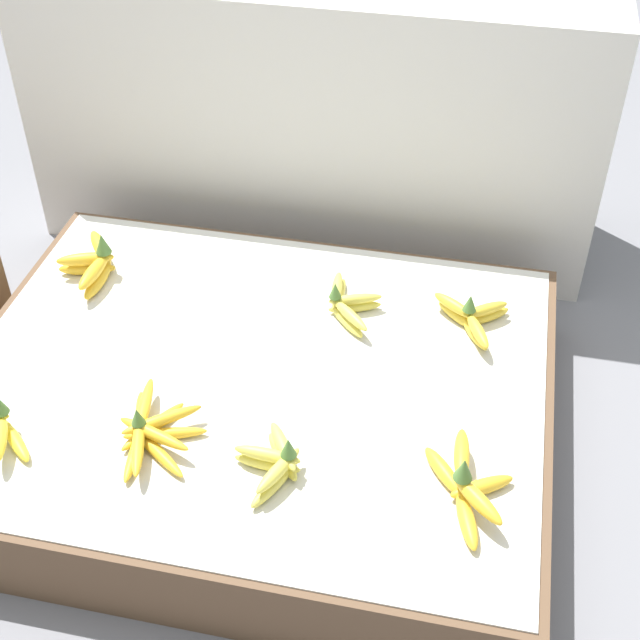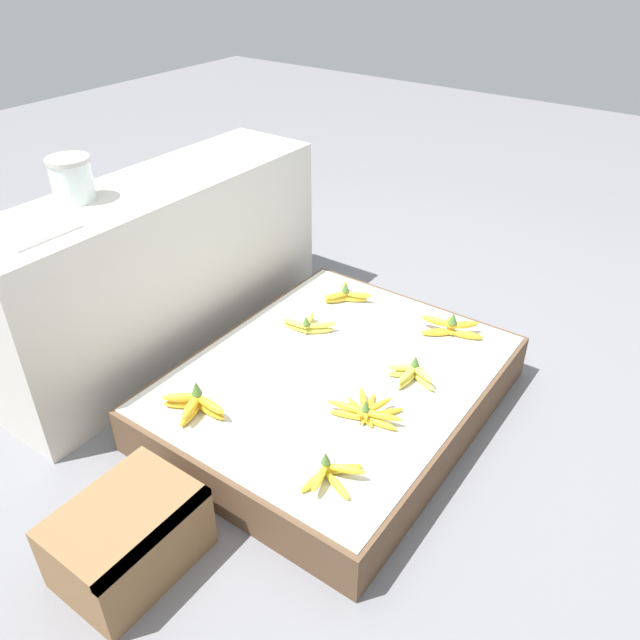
{
  "view_description": "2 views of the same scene",
  "coord_description": "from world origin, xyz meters",
  "px_view_note": "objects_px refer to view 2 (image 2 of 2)",
  "views": [
    {
      "loc": [
        0.42,
        -1.29,
        1.47
      ],
      "look_at": [
        0.12,
        0.12,
        0.25
      ],
      "focal_mm": 50.0,
      "sensor_mm": 36.0,
      "label": 1
    },
    {
      "loc": [
        -1.48,
        -0.99,
        1.57
      ],
      "look_at": [
        0.03,
        0.09,
        0.35
      ],
      "focal_mm": 35.0,
      "sensor_mm": 36.0,
      "label": 2
    }
  ],
  "objects_px": {
    "banana_bunch_middle_midright": "(308,325)",
    "foam_tray_white": "(36,230)",
    "glass_jar": "(72,179)",
    "banana_bunch_middle_left": "(195,404)",
    "banana_bunch_front_right": "(451,327)",
    "banana_bunch_middle_right": "(346,294)",
    "banana_bunch_front_midleft": "(367,411)",
    "wooden_crate": "(129,537)",
    "banana_bunch_front_midright": "(412,374)",
    "banana_bunch_front_left": "(332,474)"
  },
  "relations": [
    {
      "from": "banana_bunch_middle_midright",
      "to": "glass_jar",
      "type": "xyz_separation_m",
      "value": [
        -0.46,
        0.67,
        0.59
      ]
    },
    {
      "from": "banana_bunch_front_midleft",
      "to": "banana_bunch_middle_right",
      "type": "height_order",
      "value": "banana_bunch_middle_right"
    },
    {
      "from": "banana_bunch_front_midleft",
      "to": "foam_tray_white",
      "type": "height_order",
      "value": "foam_tray_white"
    },
    {
      "from": "banana_bunch_middle_left",
      "to": "banana_bunch_middle_midright",
      "type": "height_order",
      "value": "banana_bunch_middle_left"
    },
    {
      "from": "banana_bunch_front_left",
      "to": "banana_bunch_middle_left",
      "type": "bearing_deg",
      "value": 91.82
    },
    {
      "from": "glass_jar",
      "to": "foam_tray_white",
      "type": "bearing_deg",
      "value": -152.58
    },
    {
      "from": "foam_tray_white",
      "to": "banana_bunch_front_right",
      "type": "bearing_deg",
      "value": -45.15
    },
    {
      "from": "banana_bunch_front_midright",
      "to": "banana_bunch_front_right",
      "type": "bearing_deg",
      "value": 2.76
    },
    {
      "from": "banana_bunch_front_midright",
      "to": "foam_tray_white",
      "type": "relative_size",
      "value": 0.83
    },
    {
      "from": "banana_bunch_front_midleft",
      "to": "glass_jar",
      "type": "relative_size",
      "value": 1.65
    },
    {
      "from": "wooden_crate",
      "to": "banana_bunch_middle_right",
      "type": "relative_size",
      "value": 2.08
    },
    {
      "from": "banana_bunch_front_left",
      "to": "banana_bunch_front_midright",
      "type": "distance_m",
      "value": 0.55
    },
    {
      "from": "banana_bunch_front_right",
      "to": "foam_tray_white",
      "type": "relative_size",
      "value": 1.06
    },
    {
      "from": "wooden_crate",
      "to": "banana_bunch_front_right",
      "type": "height_order",
      "value": "banana_bunch_front_right"
    },
    {
      "from": "banana_bunch_middle_midright",
      "to": "banana_bunch_front_midright",
      "type": "bearing_deg",
      "value": -94.7
    },
    {
      "from": "wooden_crate",
      "to": "banana_bunch_middle_midright",
      "type": "bearing_deg",
      "value": 7.97
    },
    {
      "from": "banana_bunch_front_midright",
      "to": "banana_bunch_middle_midright",
      "type": "xyz_separation_m",
      "value": [
        0.04,
        0.48,
        -0.0
      ]
    },
    {
      "from": "banana_bunch_front_midleft",
      "to": "foam_tray_white",
      "type": "distance_m",
      "value": 1.2
    },
    {
      "from": "banana_bunch_front_midright",
      "to": "banana_bunch_middle_left",
      "type": "distance_m",
      "value": 0.76
    },
    {
      "from": "banana_bunch_front_right",
      "to": "foam_tray_white",
      "type": "distance_m",
      "value": 1.52
    },
    {
      "from": "glass_jar",
      "to": "banana_bunch_middle_midright",
      "type": "bearing_deg",
      "value": -55.71
    },
    {
      "from": "wooden_crate",
      "to": "banana_bunch_front_left",
      "type": "xyz_separation_m",
      "value": [
        0.45,
        -0.37,
        0.09
      ]
    },
    {
      "from": "banana_bunch_middle_left",
      "to": "banana_bunch_middle_midright",
      "type": "xyz_separation_m",
      "value": [
        0.61,
        -0.02,
        -0.01
      ]
    },
    {
      "from": "banana_bunch_front_right",
      "to": "banana_bunch_middle_right",
      "type": "xyz_separation_m",
      "value": [
        -0.03,
        0.48,
        -0.0
      ]
    },
    {
      "from": "banana_bunch_front_right",
      "to": "glass_jar",
      "type": "height_order",
      "value": "glass_jar"
    },
    {
      "from": "banana_bunch_front_right",
      "to": "banana_bunch_middle_midright",
      "type": "xyz_separation_m",
      "value": [
        -0.31,
        0.47,
        -0.01
      ]
    },
    {
      "from": "banana_bunch_middle_left",
      "to": "foam_tray_white",
      "type": "xyz_separation_m",
      "value": [
        -0.09,
        0.53,
        0.52
      ]
    },
    {
      "from": "foam_tray_white",
      "to": "banana_bunch_front_left",
      "type": "bearing_deg",
      "value": -84.21
    },
    {
      "from": "banana_bunch_front_midleft",
      "to": "banana_bunch_middle_midright",
      "type": "bearing_deg",
      "value": 57.0
    },
    {
      "from": "wooden_crate",
      "to": "foam_tray_white",
      "type": "xyz_separation_m",
      "value": [
        0.34,
        0.69,
        0.62
      ]
    },
    {
      "from": "banana_bunch_front_midright",
      "to": "glass_jar",
      "type": "height_order",
      "value": "glass_jar"
    },
    {
      "from": "banana_bunch_front_midright",
      "to": "banana_bunch_middle_midright",
      "type": "relative_size",
      "value": 0.95
    },
    {
      "from": "banana_bunch_front_left",
      "to": "banana_bunch_front_midleft",
      "type": "bearing_deg",
      "value": 12.13
    },
    {
      "from": "banana_bunch_middle_left",
      "to": "banana_bunch_middle_right",
      "type": "distance_m",
      "value": 0.89
    },
    {
      "from": "banana_bunch_front_right",
      "to": "foam_tray_white",
      "type": "height_order",
      "value": "foam_tray_white"
    },
    {
      "from": "banana_bunch_front_midright",
      "to": "banana_bunch_front_left",
      "type": "bearing_deg",
      "value": -176.18
    },
    {
      "from": "banana_bunch_front_left",
      "to": "wooden_crate",
      "type": "bearing_deg",
      "value": 140.05
    },
    {
      "from": "wooden_crate",
      "to": "banana_bunch_front_left",
      "type": "relative_size",
      "value": 1.97
    },
    {
      "from": "banana_bunch_front_right",
      "to": "banana_bunch_middle_right",
      "type": "bearing_deg",
      "value": 93.28
    },
    {
      "from": "wooden_crate",
      "to": "banana_bunch_middle_right",
      "type": "bearing_deg",
      "value": 6.65
    },
    {
      "from": "banana_bunch_front_midright",
      "to": "banana_bunch_middle_right",
      "type": "distance_m",
      "value": 0.59
    },
    {
      "from": "banana_bunch_front_midleft",
      "to": "foam_tray_white",
      "type": "relative_size",
      "value": 1.07
    },
    {
      "from": "banana_bunch_middle_right",
      "to": "banana_bunch_front_left",
      "type": "bearing_deg",
      "value": -148.74
    },
    {
      "from": "wooden_crate",
      "to": "banana_bunch_front_left",
      "type": "distance_m",
      "value": 0.59
    },
    {
      "from": "banana_bunch_front_midleft",
      "to": "wooden_crate",
      "type": "bearing_deg",
      "value": 157.2
    },
    {
      "from": "banana_bunch_front_midleft",
      "to": "banana_bunch_front_midright",
      "type": "distance_m",
      "value": 0.26
    },
    {
      "from": "banana_bunch_middle_right",
      "to": "foam_tray_white",
      "type": "relative_size",
      "value": 0.79
    },
    {
      "from": "banana_bunch_middle_midright",
      "to": "foam_tray_white",
      "type": "bearing_deg",
      "value": 142.05
    },
    {
      "from": "banana_bunch_middle_right",
      "to": "foam_tray_white",
      "type": "xyz_separation_m",
      "value": [
        -0.98,
        0.54,
        0.52
      ]
    },
    {
      "from": "wooden_crate",
      "to": "glass_jar",
      "type": "xyz_separation_m",
      "value": [
        0.58,
        0.82,
        0.69
      ]
    }
  ]
}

